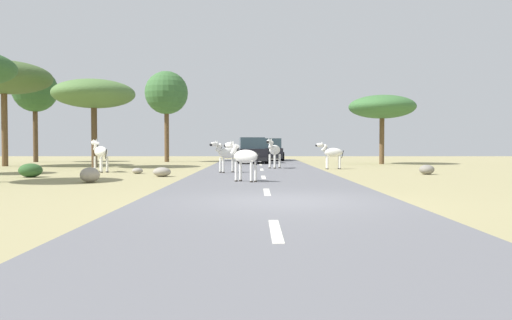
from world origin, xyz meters
TOP-DOWN VIEW (x-y plane):
  - ground_plane at (0.00, 0.00)m, footprint 90.00×90.00m
  - road at (-0.37, 0.00)m, footprint 6.00×64.00m
  - lane_markings at (-0.37, -1.00)m, footprint 0.16×56.00m
  - zebra_0 at (0.30, 15.45)m, footprint 0.93×1.59m
  - zebra_1 at (-1.07, 5.80)m, footprint 1.31×1.03m
  - zebra_2 at (-8.05, 12.58)m, footprint 1.28×1.41m
  - zebra_3 at (-1.99, 11.31)m, footprint 1.34×1.06m
  - zebra_4 at (3.37, 15.57)m, footprint 1.55×0.43m
  - car_0 at (-0.94, 23.17)m, footprint 2.27×4.46m
  - car_1 at (0.49, 28.71)m, footprint 2.03×4.35m
  - tree_0 at (7.77, 22.56)m, footprint 4.44×4.44m
  - tree_2 at (-7.38, 26.72)m, footprint 3.22×3.22m
  - tree_3 at (-9.90, 17.53)m, footprint 4.63×4.63m
  - tree_5 at (-17.10, 26.38)m, footprint 3.28×3.28m
  - tree_7 at (-15.80, 19.11)m, footprint 5.58×5.58m
  - bush_0 at (-9.69, 8.85)m, footprint 0.93×0.83m
  - rock_0 at (-4.51, 9.26)m, footprint 0.73×0.63m
  - rock_1 at (-6.00, 11.35)m, footprint 0.49×0.46m
  - rock_2 at (6.81, 10.73)m, footprint 0.64×0.62m
  - rock_3 at (-6.41, 6.08)m, footprint 0.67×0.66m

SIDE VIEW (x-z plane):
  - ground_plane at x=0.00m, z-range 0.00..0.00m
  - road at x=-0.37m, z-range 0.00..0.05m
  - lane_markings at x=-0.37m, z-range 0.05..0.06m
  - rock_1 at x=-6.00m, z-range 0.00..0.26m
  - rock_0 at x=-4.51m, z-range 0.00..0.38m
  - rock_2 at x=6.81m, z-range 0.00..0.43m
  - rock_3 at x=-6.41m, z-range 0.00..0.52m
  - bush_0 at x=-9.69m, z-range 0.00..0.56m
  - car_0 at x=-0.94m, z-range -0.02..1.72m
  - car_1 at x=0.49m, z-range -0.02..1.72m
  - zebra_4 at x=3.37m, z-range 0.14..1.60m
  - zebra_1 at x=-1.07m, z-range 0.19..1.59m
  - zebra_3 at x=-1.99m, z-range 0.19..1.63m
  - zebra_2 at x=-8.05m, z-range 0.15..1.75m
  - zebra_0 at x=0.30m, z-range 0.20..1.80m
  - tree_0 at x=7.77m, z-range 1.50..6.11m
  - tree_3 at x=-9.90m, z-range 1.67..6.68m
  - tree_2 at x=-7.38m, z-range 1.75..8.55m
  - tree_7 at x=-15.80m, z-range 2.15..8.46m
  - tree_5 at x=-17.10m, z-range 1.82..8.84m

